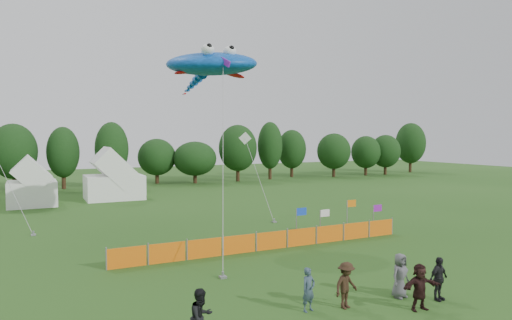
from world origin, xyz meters
name	(u,v)px	position (x,y,z in m)	size (l,w,h in m)	color
ground	(325,301)	(0.00, 0.00, 0.00)	(160.00, 160.00, 0.00)	#234C16
treeline	(131,153)	(1.61, 44.93, 4.18)	(104.57, 8.78, 8.36)	#382314
tent_left	(32,185)	(-9.95, 32.06, 1.87)	(4.20, 4.20, 3.71)	white
tent_right	(114,179)	(-2.48, 33.35, 2.01)	(5.65, 4.52, 3.98)	white
barrier_fence	(271,241)	(2.00, 8.06, 0.50)	(17.90, 0.06, 1.00)	orange
flag_row	(337,216)	(7.15, 8.86, 1.38)	(6.73, 0.49, 2.29)	gray
spectator_a	(309,290)	(-1.13, -0.55, 0.80)	(0.58, 0.38, 1.60)	#334655
spectator_b	(201,318)	(-5.58, -1.48, 0.90)	(0.87, 0.68, 1.79)	black
spectator_c	(346,285)	(0.28, -0.93, 0.87)	(1.12, 0.64, 1.73)	black
spectator_d	(439,279)	(4.01, -1.87, 0.85)	(1.00, 0.42, 1.70)	black
spectator_e	(400,275)	(2.90, -0.97, 0.88)	(0.86, 0.56, 1.76)	#56545A
spectator_f	(420,287)	(2.58, -2.29, 0.86)	(1.60, 0.51, 1.72)	black
stingray_kite	(210,65)	(0.43, 13.53, 10.94)	(7.27, 16.58, 12.02)	blue
small_kite_white	(253,161)	(6.59, 19.77, 4.33)	(1.56, 7.16, 6.78)	white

